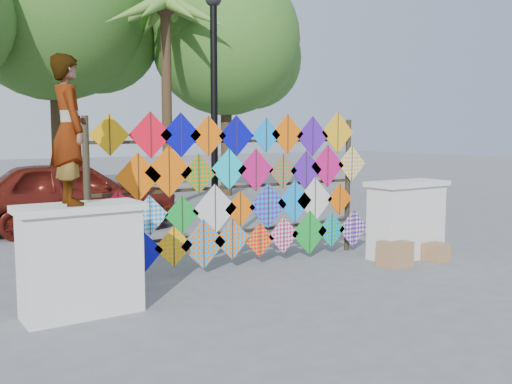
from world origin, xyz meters
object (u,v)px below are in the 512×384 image
Objects in this scene: kite_rack at (246,189)px; sedan at (73,195)px; lamppost at (214,97)px; vendor_woman at (69,130)px.

kite_rack reaches higher than sedan.
lamppost is (1.43, -3.58, 1.93)m from sedan.
vendor_woman is at bearing -144.51° from lamppost.
vendor_woman is 0.37× the size of sedan.
lamppost is at bearing 82.12° from kite_rack.
sedan is (-1.26, 4.86, -0.46)m from kite_rack.
kite_rack is 3.00× the size of vendor_woman.
sedan is 1.00× the size of lamppost.
vendor_woman is 3.83m from lamppost.
lamppost is (0.18, 1.28, 1.48)m from kite_rack.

